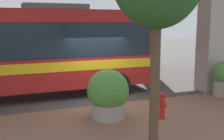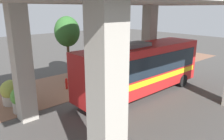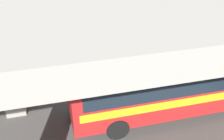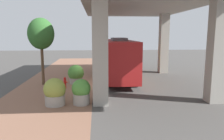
{
  "view_description": "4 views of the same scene",
  "coord_description": "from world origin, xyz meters",
  "px_view_note": "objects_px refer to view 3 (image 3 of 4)",
  "views": [
    {
      "loc": [
        -9.67,
        3.45,
        3.08
      ],
      "look_at": [
        0.7,
        -0.58,
        1.2
      ],
      "focal_mm": 45.0,
      "sensor_mm": 36.0,
      "label": 1
    },
    {
      "loc": [
        12.08,
        -9.12,
        6.06
      ],
      "look_at": [
        0.09,
        1.5,
        1.52
      ],
      "focal_mm": 35.0,
      "sensor_mm": 36.0,
      "label": 2
    },
    {
      "loc": [
        11.97,
        -3.46,
        8.76
      ],
      "look_at": [
        1.35,
        -0.71,
        2.14
      ],
      "focal_mm": 45.0,
      "sensor_mm": 36.0,
      "label": 3
    },
    {
      "loc": [
        0.3,
        -17.86,
        4.15
      ],
      "look_at": [
        1.55,
        -0.2,
        1.24
      ],
      "focal_mm": 35.0,
      "sensor_mm": 36.0,
      "label": 4
    }
  ],
  "objects_px": {
    "planter_middle": "(118,63)",
    "planter_back": "(16,70)",
    "planter_front": "(16,85)",
    "fire_hydrant": "(89,66)",
    "bus": "(183,72)"
  },
  "relations": [
    {
      "from": "planter_front",
      "to": "planter_middle",
      "type": "height_order",
      "value": "planter_middle"
    },
    {
      "from": "fire_hydrant",
      "to": "planter_middle",
      "type": "xyz_separation_m",
      "value": [
        0.71,
        1.59,
        0.35
      ]
    },
    {
      "from": "bus",
      "to": "planter_middle",
      "type": "height_order",
      "value": "bus"
    },
    {
      "from": "fire_hydrant",
      "to": "planter_back",
      "type": "bearing_deg",
      "value": -90.01
    },
    {
      "from": "fire_hydrant",
      "to": "planter_front",
      "type": "xyz_separation_m",
      "value": [
        1.53,
        -4.01,
        0.32
      ]
    },
    {
      "from": "fire_hydrant",
      "to": "planter_front",
      "type": "bearing_deg",
      "value": -69.05
    },
    {
      "from": "planter_front",
      "to": "bus",
      "type": "bearing_deg",
      "value": 69.15
    },
    {
      "from": "bus",
      "to": "planter_back",
      "type": "bearing_deg",
      "value": -120.06
    },
    {
      "from": "fire_hydrant",
      "to": "planter_back",
      "type": "xyz_separation_m",
      "value": [
        -0.0,
        -4.06,
        0.35
      ]
    },
    {
      "from": "planter_front",
      "to": "planter_back",
      "type": "height_order",
      "value": "planter_back"
    },
    {
      "from": "bus",
      "to": "fire_hydrant",
      "type": "relative_size",
      "value": 11.69
    },
    {
      "from": "bus",
      "to": "planter_middle",
      "type": "xyz_separation_m",
      "value": [
        -3.72,
        -1.99,
        -1.27
      ]
    },
    {
      "from": "planter_front",
      "to": "planter_middle",
      "type": "bearing_deg",
      "value": 98.38
    },
    {
      "from": "planter_middle",
      "to": "planter_back",
      "type": "xyz_separation_m",
      "value": [
        -0.71,
        -5.66,
        -0.01
      ]
    },
    {
      "from": "bus",
      "to": "planter_front",
      "type": "relative_size",
      "value": 6.8
    }
  ]
}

